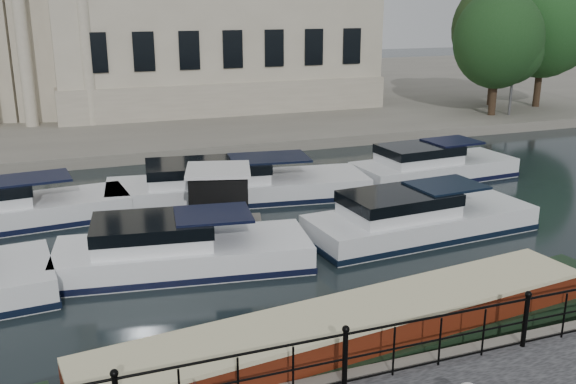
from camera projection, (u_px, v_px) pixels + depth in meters
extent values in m
plane|color=black|center=(299.00, 352.00, 13.86)|extent=(160.00, 160.00, 0.00)
cube|color=#6B665B|center=(111.00, 97.00, 48.77)|extent=(120.00, 42.00, 0.55)
sphere|color=black|center=(114.00, 373.00, 10.00)|extent=(0.14, 0.14, 0.14)
cylinder|color=black|center=(345.00, 359.00, 11.52)|extent=(0.10, 0.10, 1.10)
sphere|color=black|center=(346.00, 329.00, 11.35)|extent=(0.14, 0.14, 0.14)
cylinder|color=black|center=(525.00, 322.00, 12.87)|extent=(0.10, 0.10, 1.10)
sphere|color=black|center=(528.00, 294.00, 12.70)|extent=(0.14, 0.14, 0.14)
cylinder|color=black|center=(346.00, 334.00, 11.38)|extent=(24.00, 0.05, 0.05)
cylinder|color=black|center=(345.00, 359.00, 11.52)|extent=(24.00, 0.04, 0.04)
cylinder|color=black|center=(344.00, 382.00, 11.66)|extent=(24.00, 0.04, 0.04)
cube|color=#9E937F|center=(206.00, 86.00, 45.04)|extent=(20.30, 14.30, 2.00)
cube|color=#ADA38C|center=(62.00, 23.00, 37.04)|extent=(5.73, 4.06, 11.00)
cylinder|color=#ADA38C|center=(85.00, 36.00, 35.00)|extent=(0.70, 0.70, 9.80)
cylinder|color=#ADA38C|center=(22.00, 36.00, 34.56)|extent=(0.70, 0.70, 9.80)
cylinder|color=#59595B|center=(515.00, 49.00, 38.36)|extent=(0.16, 0.16, 8.00)
cube|color=black|center=(355.00, 356.00, 13.49)|extent=(14.53, 3.55, 0.86)
cube|color=#591C0C|center=(356.00, 329.00, 13.31)|extent=(11.63, 2.93, 0.67)
cube|color=beige|center=(356.00, 311.00, 13.19)|extent=(11.64, 2.99, 0.10)
cube|color=#6B665B|center=(220.00, 228.00, 21.25)|extent=(3.30, 2.98, 0.23)
cube|color=black|center=(219.00, 198.00, 20.95)|extent=(2.28, 2.28, 1.67)
cube|color=silver|center=(218.00, 170.00, 20.68)|extent=(2.51, 2.51, 0.11)
cube|color=white|center=(185.00, 262.00, 18.14)|extent=(7.33, 3.50, 1.20)
cube|color=black|center=(185.00, 264.00, 18.16)|extent=(7.40, 3.54, 0.18)
cube|color=white|center=(152.00, 236.00, 17.72)|extent=(3.43, 2.50, 0.90)
cube|color=black|center=(213.00, 214.00, 17.93)|extent=(2.34, 2.05, 0.08)
cube|color=white|center=(421.00, 228.00, 20.78)|extent=(7.71, 3.11, 1.20)
cube|color=black|center=(420.00, 231.00, 20.81)|extent=(7.78, 3.14, 0.18)
cube|color=white|center=(399.00, 207.00, 20.18)|extent=(3.54, 2.35, 0.90)
cube|color=black|center=(446.00, 185.00, 20.76)|extent=(2.39, 1.96, 0.08)
cube|color=white|center=(6.00, 220.00, 21.56)|extent=(8.20, 3.08, 1.20)
cube|color=black|center=(7.00, 223.00, 21.58)|extent=(8.28, 3.11, 0.18)
cube|color=black|center=(32.00, 178.00, 21.57)|extent=(2.54, 1.88, 0.08)
cube|color=white|center=(239.00, 194.00, 24.54)|extent=(10.09, 4.00, 1.20)
cube|color=black|center=(239.00, 196.00, 24.57)|extent=(10.20, 4.04, 0.18)
cube|color=white|center=(208.00, 174.00, 24.05)|extent=(4.68, 2.81, 0.90)
cube|color=black|center=(269.00, 158.00, 24.41)|extent=(3.17, 2.29, 0.08)
cube|color=silver|center=(434.00, 174.00, 27.33)|extent=(7.16, 3.01, 1.20)
cube|color=black|center=(434.00, 176.00, 27.35)|extent=(7.23, 3.04, 0.18)
cube|color=silver|center=(419.00, 157.00, 26.75)|extent=(3.29, 2.29, 0.90)
cube|color=black|center=(452.00, 141.00, 27.27)|extent=(2.22, 1.92, 0.08)
cylinder|color=black|center=(493.00, 95.00, 39.14)|extent=(0.44, 0.44, 2.44)
ellipsoid|color=#123511|center=(498.00, 40.00, 38.19)|extent=(5.29, 5.29, 5.85)
sphere|color=#123511|center=(510.00, 52.00, 38.23)|extent=(3.90, 3.90, 3.90)
cylinder|color=black|center=(492.00, 85.00, 42.89)|extent=(0.44, 0.44, 2.68)
ellipsoid|color=#1A3310|center=(497.00, 29.00, 41.85)|extent=(5.81, 5.81, 6.43)
sphere|color=#1A3310|center=(507.00, 41.00, 41.91)|extent=(4.28, 4.28, 4.28)
cylinder|color=black|center=(538.00, 85.00, 42.26)|extent=(0.44, 0.44, 2.84)
ellipsoid|color=#143E13|center=(545.00, 25.00, 41.16)|extent=(6.16, 6.16, 6.81)
sphere|color=#143E13|center=(555.00, 38.00, 41.23)|extent=(4.54, 4.54, 4.54)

